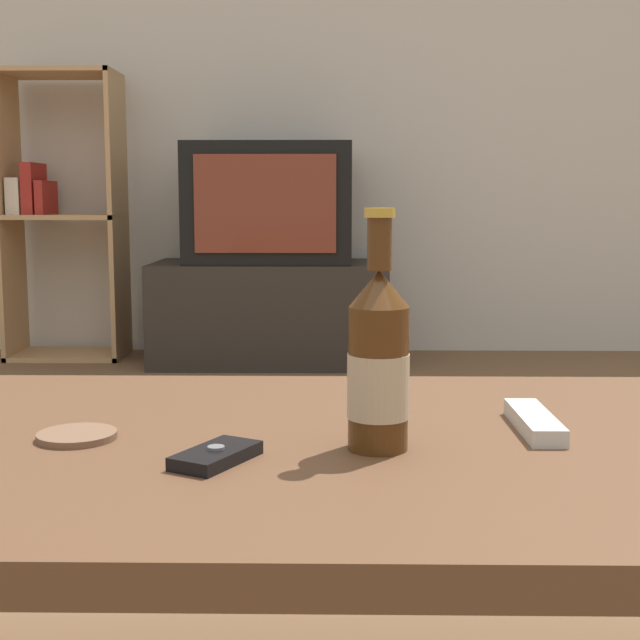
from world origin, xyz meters
TOP-DOWN VIEW (x-y plane):
  - back_wall at (0.00, 3.02)m, footprint 8.00×0.05m
  - coffee_table at (0.00, 0.00)m, footprint 1.28×0.71m
  - tv_stand at (-0.25, 2.70)m, footprint 0.96×0.49m
  - television at (-0.25, 2.70)m, footprint 0.67×0.47m
  - bookshelf at (-1.16, 2.81)m, footprint 0.49×0.30m
  - beer_bottle at (0.06, -0.05)m, footprint 0.07×0.07m
  - cell_phone at (-0.11, -0.10)m, footprint 0.09×0.11m
  - remote_control at (0.25, 0.04)m, footprint 0.04×0.16m
  - coaster at (-0.28, -0.01)m, footprint 0.09×0.09m

SIDE VIEW (x-z plane):
  - tv_stand at x=-0.25m, z-range 0.00..0.42m
  - coffee_table at x=0.00m, z-range 0.15..0.57m
  - coaster at x=-0.28m, z-range 0.41..0.42m
  - cell_phone at x=-0.11m, z-range 0.41..0.43m
  - remote_control at x=0.25m, z-range 0.41..0.43m
  - beer_bottle at x=0.06m, z-range 0.38..0.64m
  - bookshelf at x=-1.16m, z-range 0.02..1.23m
  - television at x=-0.25m, z-range 0.42..0.91m
  - back_wall at x=0.00m, z-range 0.00..2.60m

